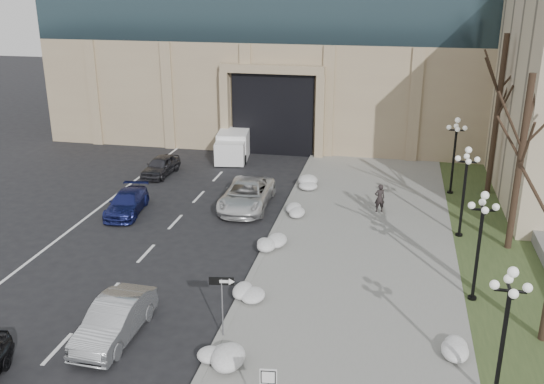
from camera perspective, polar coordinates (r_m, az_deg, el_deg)
The scene contains 22 objects.
sidewalk at distance 27.48m, azimuth 7.95°, elevation -7.47°, with size 9.00×40.00×0.12m, color gray.
curb at distance 28.04m, azimuth -1.32°, elevation -6.67°, with size 0.30×40.00×0.14m, color gray.
grass_strip at distance 27.97m, azimuth 21.48°, elevation -8.28°, with size 4.00×40.00×0.10m, color #354422.
car_b at distance 23.19m, azimuth -14.60°, elevation -11.59°, with size 1.54×4.42×1.46m, color #9C9FA3.
car_c at distance 34.59m, azimuth -13.51°, elevation -0.99°, with size 1.72×4.23×1.23m, color navy.
car_d at distance 34.45m, azimuth -2.41°, elevation -0.26°, with size 2.54×5.50×1.53m, color silver.
car_e at distance 40.77m, azimuth -10.43°, elevation 2.44°, with size 1.51×3.75×1.28m, color #323238.
pedestrian at distance 33.98m, azimuth 10.10°, elevation -0.56°, with size 0.59×0.39×1.61m, color black.
box_truck at distance 44.50m, azimuth -3.57°, elevation 4.60°, with size 2.87×6.30×1.93m.
one_way_sign at distance 21.79m, azimuth -4.36°, elevation -9.05°, with size 0.94×0.27×2.50m.
snow_clump_c at distance 21.50m, azimuth -4.78°, elevation -15.04°, with size 1.10×1.60×0.36m, color white.
snow_clump_d at distance 25.24m, azimuth -1.92°, elevation -9.28°, with size 1.10×1.60×0.36m, color white.
snow_clump_e at distance 29.23m, azimuth -0.05°, elevation -5.00°, with size 1.10×1.60×0.36m, color white.
snow_clump_f at distance 33.54m, azimuth 2.04°, elevation -1.67°, with size 1.10×1.60×0.36m, color white.
snow_clump_g at distance 37.51m, azimuth 3.29°, elevation 0.67°, with size 1.10×1.60×0.36m, color white.
snow_clump_i at distance 22.75m, azimuth 17.06°, elevation -13.79°, with size 1.10×1.60×0.36m, color white.
lamppost_a at distance 19.32m, azimuth 21.17°, elevation -11.08°, with size 1.18×1.18×4.76m.
lamppost_b at distance 25.09m, azimuth 19.03°, elevation -3.57°, with size 1.18×1.18×4.76m.
lamppost_c at distance 31.15m, azimuth 17.72°, elevation 1.09°, with size 1.18×1.18×4.76m.
lamppost_d at distance 37.35m, azimuth 16.85°, elevation 4.21°, with size 1.18×1.18×4.76m.
tree_mid at distance 29.88m, azimuth 22.57°, elevation 4.60°, with size 3.20×3.20×8.50m.
tree_far at distance 37.46m, azimuth 20.64°, elevation 8.68°, with size 3.20×3.20×9.50m.
Camera 1 is at (4.71, -10.45, 12.54)m, focal length 40.00 mm.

